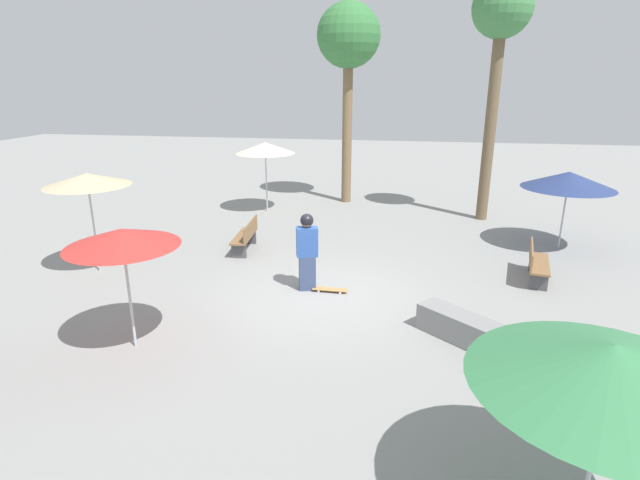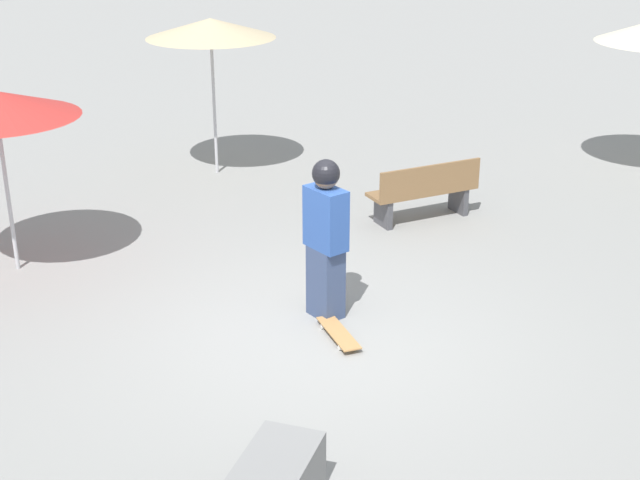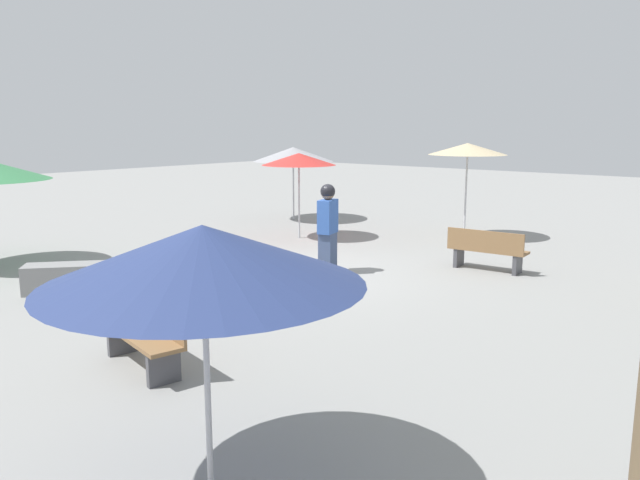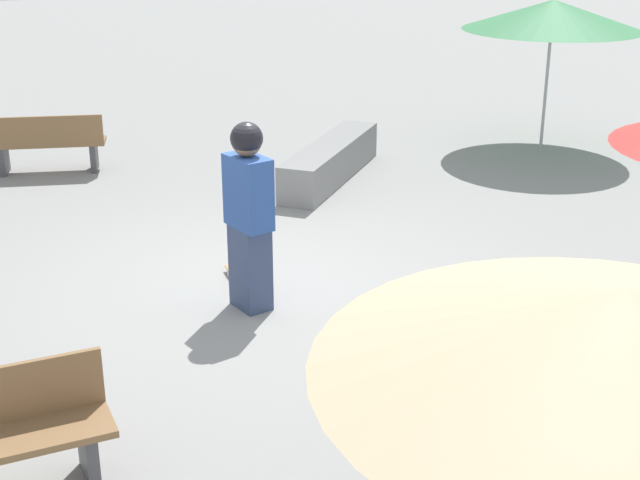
# 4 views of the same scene
# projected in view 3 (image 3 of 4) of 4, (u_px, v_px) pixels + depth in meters

# --- Properties ---
(ground_plane) EXTENTS (60.00, 60.00, 0.00)m
(ground_plane) POSITION_uv_depth(u_px,v_px,m) (307.00, 274.00, 12.54)
(ground_plane) COLOR gray
(skater_main) EXTENTS (0.53, 0.39, 1.80)m
(skater_main) POSITION_uv_depth(u_px,v_px,m) (328.00, 225.00, 12.47)
(skater_main) COLOR #38476B
(skater_main) RESTS_ON ground_plane
(skateboard) EXTENTS (0.80, 0.21, 0.07)m
(skateboard) POSITION_uv_depth(u_px,v_px,m) (308.00, 274.00, 12.28)
(skateboard) COLOR #B7844C
(skateboard) RESTS_ON ground_plane
(concrete_ledge) EXTENTS (2.44, 2.16, 0.51)m
(concrete_ledge) POSITION_uv_depth(u_px,v_px,m) (105.00, 277.00, 11.22)
(concrete_ledge) COLOR gray
(concrete_ledge) RESTS_ON ground_plane
(bench_near) EXTENTS (0.57, 1.63, 0.85)m
(bench_near) POSITION_uv_depth(u_px,v_px,m) (487.00, 250.00, 12.74)
(bench_near) COLOR #47474C
(bench_near) RESTS_ON ground_plane
(bench_far) EXTENTS (0.75, 1.66, 0.85)m
(bench_far) POSITION_uv_depth(u_px,v_px,m) (146.00, 334.00, 7.64)
(bench_far) COLOR #47474C
(bench_far) RESTS_ON ground_plane
(shade_umbrella_tan) EXTENTS (2.02, 2.02, 2.49)m
(shade_umbrella_tan) POSITION_uv_depth(u_px,v_px,m) (468.00, 149.00, 16.15)
(shade_umbrella_tan) COLOR #B7B7BC
(shade_umbrella_tan) RESTS_ON ground_plane
(shade_umbrella_navy) EXTENTS (2.49, 2.49, 2.21)m
(shade_umbrella_navy) POSITION_uv_depth(u_px,v_px,m) (203.00, 255.00, 4.71)
(shade_umbrella_navy) COLOR #B7B7BC
(shade_umbrella_navy) RESTS_ON ground_plane
(shade_umbrella_grey) EXTENTS (2.51, 2.51, 2.28)m
(shade_umbrella_grey) POSITION_uv_depth(u_px,v_px,m) (293.00, 154.00, 19.41)
(shade_umbrella_grey) COLOR #B7B7BC
(shade_umbrella_grey) RESTS_ON ground_plane
(shade_umbrella_red) EXTENTS (1.94, 1.94, 2.24)m
(shade_umbrella_red) POSITION_uv_depth(u_px,v_px,m) (299.00, 159.00, 16.16)
(shade_umbrella_red) COLOR #B7B7BC
(shade_umbrella_red) RESTS_ON ground_plane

